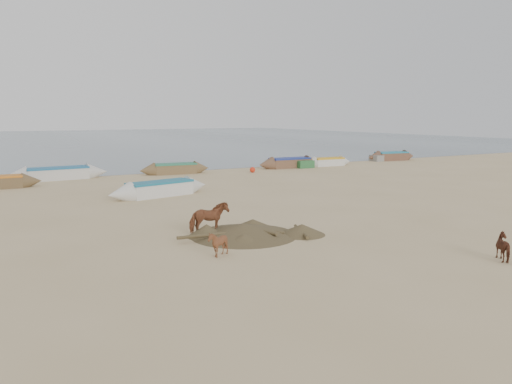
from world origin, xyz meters
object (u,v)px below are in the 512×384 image
Objects in this scene: calf_front at (218,244)px; calf_right at (506,247)px; cow_adult at (209,218)px; near_canoe at (160,189)px.

calf_front reaches higher than calf_right.
cow_adult is 10.20m from calf_right.
calf_front is at bearing 66.14° from calf_right.
calf_front is 0.14× the size of near_canoe.
cow_adult is 3.09m from calf_front.
calf_right is at bearing -135.21° from cow_adult.
calf_right is at bearing -85.95° from near_canoe.
near_canoe is (2.30, 12.57, -0.01)m from calf_front.
cow_adult is 9.74m from near_canoe.
cow_adult reaches higher than calf_front.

